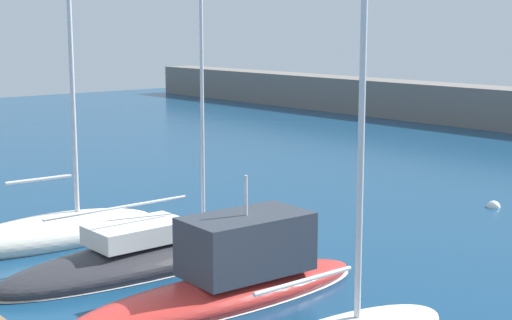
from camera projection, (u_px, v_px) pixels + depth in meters
sailboat_ivory_nearest at (57, 232)px, 25.25m from camera, size 2.71×7.33×14.26m
sailboat_charcoal_second at (161, 254)px, 23.04m from camera, size 2.82×10.56×20.16m
motorboat_red_third at (231, 277)px, 19.90m from camera, size 2.68×8.77×3.49m
mooring_buoy_white at (493, 207)px, 30.15m from camera, size 0.53×0.53×0.53m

